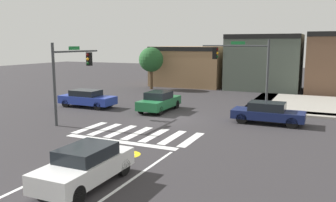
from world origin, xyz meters
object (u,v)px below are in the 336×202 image
(car_blue, at_px, (87,98))
(car_white, at_px, (85,165))
(car_navy, at_px, (268,113))
(traffic_signal_northeast, at_px, (243,62))
(roadside_tree, at_px, (151,60))
(traffic_signal_southwest, at_px, (72,69))
(car_green, at_px, (159,101))

(car_blue, relative_size, car_white, 1.11)
(car_navy, xyz_separation_m, car_white, (-4.57, -13.21, 0.02))
(traffic_signal_northeast, relative_size, roadside_tree, 1.15)
(traffic_signal_southwest, distance_m, car_blue, 5.85)
(traffic_signal_northeast, distance_m, roadside_tree, 15.35)
(traffic_signal_southwest, height_order, car_green, traffic_signal_southwest)
(car_blue, height_order, roadside_tree, roadside_tree)
(roadside_tree, bearing_deg, traffic_signal_southwest, -80.72)
(roadside_tree, bearing_deg, car_green, -60.37)
(traffic_signal_southwest, bearing_deg, traffic_signal_northeast, -49.20)
(roadside_tree, bearing_deg, car_navy, -40.30)
(car_blue, bearing_deg, car_navy, -0.41)
(car_blue, xyz_separation_m, roadside_tree, (-0.51, 12.69, 2.63))
(traffic_signal_southwest, xyz_separation_m, roadside_tree, (-2.82, 17.26, -0.19))
(traffic_signal_northeast, relative_size, car_blue, 1.17)
(traffic_signal_northeast, relative_size, car_white, 1.30)
(car_green, bearing_deg, car_blue, -81.29)
(car_green, xyz_separation_m, car_navy, (8.41, -1.05, -0.03))
(roadside_tree, bearing_deg, traffic_signal_northeast, -35.51)
(car_green, xyz_separation_m, car_white, (3.84, -14.26, -0.01))
(car_white, bearing_deg, traffic_signal_southwest, 41.38)
(car_white, height_order, roadside_tree, roadside_tree)
(car_green, relative_size, roadside_tree, 0.95)
(car_blue, relative_size, roadside_tree, 0.98)
(traffic_signal_northeast, bearing_deg, roadside_tree, -35.51)
(car_blue, bearing_deg, roadside_tree, 92.29)
(traffic_signal_northeast, bearing_deg, traffic_signal_southwest, 40.80)
(traffic_signal_southwest, xyz_separation_m, car_blue, (-2.31, 4.57, -2.82))
(traffic_signal_northeast, height_order, traffic_signal_southwest, traffic_signal_northeast)
(car_white, bearing_deg, car_navy, -19.08)
(traffic_signal_northeast, xyz_separation_m, car_green, (-5.81, -2.83, -3.04))
(traffic_signal_southwest, relative_size, car_green, 1.16)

